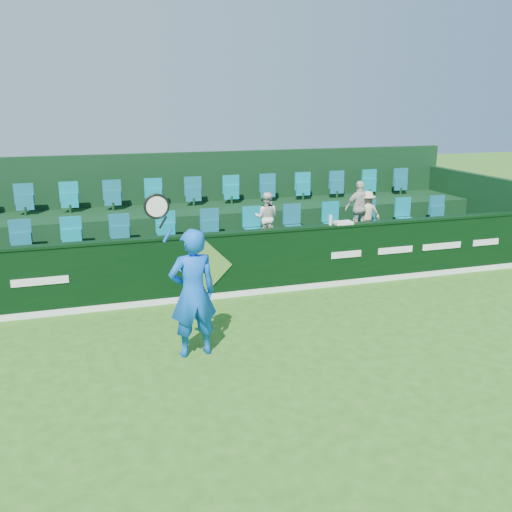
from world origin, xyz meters
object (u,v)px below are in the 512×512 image
object	(u,v)px
tennis_player	(193,292)
spectator_middle	(360,208)
drinks_bottle	(331,220)
spectator_right	(367,213)
spectator_left	(266,217)
towel	(343,223)

from	to	relation	value
tennis_player	spectator_middle	world-z (taller)	tennis_player
drinks_bottle	spectator_right	bearing A→B (deg)	37.28
spectator_middle	spectator_right	bearing A→B (deg)	-179.66
spectator_right	tennis_player	bearing A→B (deg)	40.75
spectator_right	spectator_left	bearing A→B (deg)	4.44
spectator_middle	spectator_right	world-z (taller)	spectator_middle
tennis_player	towel	world-z (taller)	tennis_player
drinks_bottle	spectator_middle	bearing A→B (deg)	41.28
spectator_left	spectator_middle	bearing A→B (deg)	-155.29
tennis_player	drinks_bottle	world-z (taller)	tennis_player
spectator_right	drinks_bottle	bearing A→B (deg)	41.71
tennis_player	spectator_right	size ratio (longest dim) A/B	2.59
spectator_left	towel	xyz separation A→B (m)	(1.36, -1.12, 0.02)
tennis_player	spectator_left	distance (m)	4.40
tennis_player	spectator_right	world-z (taller)	tennis_player
spectator_right	spectator_middle	bearing A→B (deg)	4.44
spectator_right	towel	world-z (taller)	spectator_right
tennis_player	towel	bearing A→B (deg)	33.70
spectator_left	spectator_middle	distance (m)	2.33
tennis_player	spectator_left	world-z (taller)	tennis_player
towel	spectator_right	bearing A→B (deg)	43.69
spectator_middle	drinks_bottle	size ratio (longest dim) A/B	5.91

